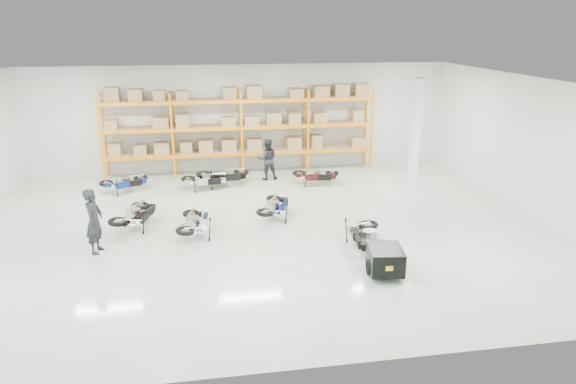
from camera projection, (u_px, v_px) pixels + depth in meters
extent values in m
plane|color=silver|center=(258.00, 228.00, 16.08)|extent=(18.00, 18.00, 0.00)
plane|color=white|center=(255.00, 83.00, 14.67)|extent=(18.00, 18.00, 0.00)
plane|color=silver|center=(240.00, 118.00, 21.94)|extent=(18.00, 0.00, 18.00)
plane|color=silver|center=(300.00, 259.00, 8.82)|extent=(18.00, 0.00, 18.00)
plane|color=silver|center=(531.00, 148.00, 16.77)|extent=(0.00, 14.00, 14.00)
cube|color=orange|center=(100.00, 139.00, 20.29)|extent=(0.08, 0.08, 3.50)
cube|color=orange|center=(104.00, 135.00, 21.13)|extent=(0.08, 0.08, 3.50)
cube|color=orange|center=(172.00, 137.00, 20.72)|extent=(0.08, 0.08, 3.50)
cube|color=orange|center=(174.00, 132.00, 21.57)|extent=(0.08, 0.08, 3.50)
cube|color=orange|center=(242.00, 135.00, 21.16)|extent=(0.08, 0.08, 3.50)
cube|color=orange|center=(240.00, 130.00, 22.00)|extent=(0.08, 0.08, 3.50)
cube|color=orange|center=(308.00, 132.00, 21.59)|extent=(0.08, 0.08, 3.50)
cube|color=orange|center=(304.00, 128.00, 22.43)|extent=(0.08, 0.08, 3.50)
cube|color=orange|center=(372.00, 130.00, 22.02)|extent=(0.08, 0.08, 3.50)
cube|color=orange|center=(366.00, 126.00, 22.87)|extent=(0.08, 0.08, 3.50)
cube|color=orange|center=(139.00, 159.00, 20.77)|extent=(2.70, 0.08, 0.12)
cube|color=orange|center=(141.00, 153.00, 21.62)|extent=(2.70, 0.08, 0.12)
cube|color=tan|center=(140.00, 154.00, 21.17)|extent=(2.68, 0.88, 0.02)
cube|color=tan|center=(139.00, 149.00, 21.10)|extent=(2.40, 0.70, 0.44)
cube|color=orange|center=(208.00, 156.00, 21.21)|extent=(2.70, 0.08, 0.12)
cube|color=orange|center=(208.00, 151.00, 22.05)|extent=(2.70, 0.08, 0.12)
cube|color=tan|center=(208.00, 152.00, 21.61)|extent=(2.68, 0.88, 0.02)
cube|color=tan|center=(208.00, 146.00, 21.53)|extent=(2.40, 0.70, 0.44)
cube|color=orange|center=(275.00, 153.00, 21.64)|extent=(2.70, 0.08, 0.12)
cube|color=orange|center=(273.00, 148.00, 22.48)|extent=(2.70, 0.08, 0.12)
cube|color=tan|center=(274.00, 149.00, 22.04)|extent=(2.68, 0.88, 0.02)
cube|color=tan|center=(274.00, 144.00, 21.97)|extent=(2.40, 0.70, 0.44)
cube|color=orange|center=(340.00, 151.00, 22.07)|extent=(2.70, 0.08, 0.12)
cube|color=orange|center=(335.00, 146.00, 22.92)|extent=(2.70, 0.08, 0.12)
cube|color=tan|center=(337.00, 147.00, 22.47)|extent=(2.68, 0.88, 0.02)
cube|color=tan|center=(337.00, 142.00, 22.40)|extent=(2.40, 0.70, 0.44)
cube|color=orange|center=(136.00, 132.00, 20.43)|extent=(2.70, 0.08, 0.12)
cube|color=orange|center=(139.00, 128.00, 21.27)|extent=(2.70, 0.08, 0.12)
cube|color=tan|center=(137.00, 128.00, 20.83)|extent=(2.68, 0.88, 0.02)
cube|color=tan|center=(137.00, 122.00, 20.76)|extent=(2.40, 0.70, 0.44)
cube|color=orange|center=(207.00, 130.00, 20.86)|extent=(2.70, 0.08, 0.12)
cube|color=orange|center=(207.00, 126.00, 21.71)|extent=(2.70, 0.08, 0.12)
cube|color=tan|center=(207.00, 126.00, 21.26)|extent=(2.68, 0.88, 0.02)
cube|color=tan|center=(207.00, 120.00, 21.19)|extent=(2.40, 0.70, 0.44)
cube|color=orange|center=(275.00, 128.00, 21.30)|extent=(2.70, 0.08, 0.12)
cube|color=orange|center=(272.00, 124.00, 22.14)|extent=(2.70, 0.08, 0.12)
cube|color=tan|center=(274.00, 124.00, 21.70)|extent=(2.68, 0.88, 0.02)
cube|color=tan|center=(274.00, 118.00, 21.62)|extent=(2.40, 0.70, 0.44)
cube|color=orange|center=(341.00, 125.00, 21.73)|extent=(2.70, 0.08, 0.12)
cube|color=orange|center=(335.00, 122.00, 22.57)|extent=(2.70, 0.08, 0.12)
cube|color=tan|center=(338.00, 122.00, 22.13)|extent=(2.68, 0.88, 0.02)
cube|color=tan|center=(338.00, 117.00, 22.06)|extent=(2.40, 0.70, 0.44)
cube|color=orange|center=(134.00, 104.00, 20.09)|extent=(2.70, 0.08, 0.12)
cube|color=orange|center=(136.00, 101.00, 20.93)|extent=(2.70, 0.08, 0.12)
cube|color=tan|center=(135.00, 101.00, 20.49)|extent=(2.68, 0.88, 0.02)
cube|color=tan|center=(134.00, 95.00, 20.41)|extent=(2.40, 0.70, 0.44)
cube|color=orange|center=(206.00, 103.00, 20.52)|extent=(2.70, 0.08, 0.12)
cube|color=orange|center=(206.00, 99.00, 21.36)|extent=(2.70, 0.08, 0.12)
cube|color=tan|center=(206.00, 99.00, 20.92)|extent=(2.68, 0.88, 0.02)
cube|color=tan|center=(205.00, 94.00, 20.85)|extent=(2.40, 0.70, 0.44)
cube|color=orange|center=(275.00, 101.00, 20.95)|extent=(2.70, 0.08, 0.12)
cube|color=orange|center=(272.00, 98.00, 21.80)|extent=(2.70, 0.08, 0.12)
cube|color=tan|center=(273.00, 98.00, 21.35)|extent=(2.68, 0.88, 0.02)
cube|color=tan|center=(273.00, 92.00, 21.28)|extent=(2.40, 0.70, 0.44)
cube|color=orange|center=(341.00, 99.00, 21.38)|extent=(2.70, 0.08, 0.12)
cube|color=orange|center=(336.00, 96.00, 22.23)|extent=(2.70, 0.08, 0.12)
cube|color=tan|center=(339.00, 96.00, 21.78)|extent=(2.68, 0.88, 0.02)
cube|color=tan|center=(339.00, 91.00, 21.71)|extent=(2.40, 0.70, 0.44)
cube|color=white|center=(414.00, 148.00, 16.65)|extent=(0.25, 0.25, 4.50)
cube|color=black|center=(385.00, 259.00, 12.97)|extent=(0.97, 1.15, 0.60)
cube|color=yellow|center=(392.00, 268.00, 12.48)|extent=(0.18, 0.05, 0.12)
torus|color=black|center=(369.00, 268.00, 12.98)|extent=(0.09, 0.42, 0.42)
torus|color=black|center=(400.00, 266.00, 13.11)|extent=(0.09, 0.42, 0.42)
cylinder|color=black|center=(376.00, 246.00, 13.62)|extent=(0.19, 0.98, 0.04)
imported|color=black|center=(94.00, 221.00, 14.13)|extent=(0.56, 0.75, 1.86)
imported|color=#212129|center=(267.00, 159.00, 20.88)|extent=(0.83, 0.64, 1.70)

